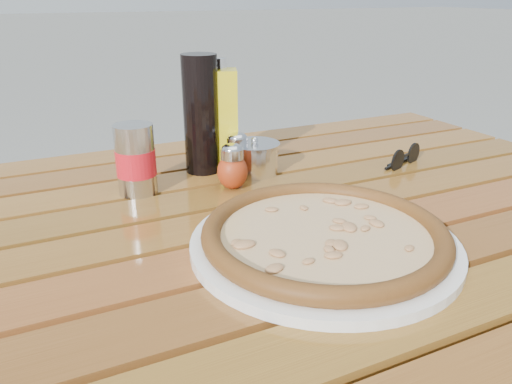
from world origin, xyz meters
name	(u,v)px	position (x,y,z in m)	size (l,w,h in m)	color
table	(261,257)	(0.00, 0.00, 0.67)	(1.40, 0.90, 0.75)	#351E0C
plate	(324,244)	(0.03, -0.14, 0.76)	(0.36, 0.36, 0.01)	white
pizza	(325,233)	(0.03, -0.14, 0.77)	(0.45, 0.45, 0.03)	beige
pepper_shaker	(232,167)	(0.00, 0.12, 0.79)	(0.06, 0.06, 0.08)	#B03714
oregano_shaker	(238,155)	(0.04, 0.19, 0.79)	(0.07, 0.07, 0.08)	#363F19
dark_bottle	(201,115)	(-0.01, 0.23, 0.86)	(0.07, 0.07, 0.22)	black
soda_can	(136,160)	(-0.15, 0.17, 0.81)	(0.07, 0.07, 0.12)	silver
olive_oil_cruet	(223,119)	(0.03, 0.23, 0.85)	(0.07, 0.07, 0.21)	gold
parmesan_tin	(255,157)	(0.07, 0.18, 0.78)	(0.10, 0.10, 0.07)	silver
sunglasses	(404,158)	(0.36, 0.09, 0.77)	(0.11, 0.06, 0.04)	black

